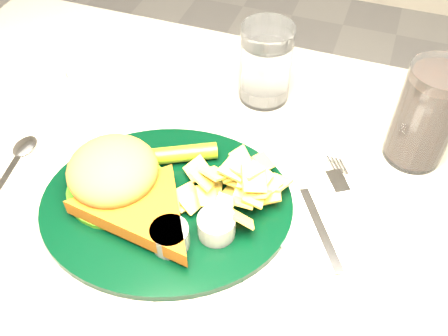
# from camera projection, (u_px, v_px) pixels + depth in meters

# --- Properties ---
(table) EXTENTS (1.20, 0.80, 0.75)m
(table) POSITION_uv_depth(u_px,v_px,m) (215.00, 314.00, 0.99)
(table) COLOR gray
(table) RESTS_ON ground
(dinner_plate) EXTENTS (0.42, 0.39, 0.08)m
(dinner_plate) POSITION_uv_depth(u_px,v_px,m) (165.00, 188.00, 0.67)
(dinner_plate) COLOR black
(dinner_plate) RESTS_ON table
(water_glass) EXTENTS (0.11, 0.11, 0.14)m
(water_glass) POSITION_uv_depth(u_px,v_px,m) (266.00, 64.00, 0.81)
(water_glass) COLOR silver
(water_glass) RESTS_ON table
(cola_glass) EXTENTS (0.09, 0.09, 0.16)m
(cola_glass) POSITION_uv_depth(u_px,v_px,m) (426.00, 116.00, 0.71)
(cola_glass) COLOR black
(cola_glass) RESTS_ON table
(fork_napkin) EXTENTS (0.21, 0.23, 0.01)m
(fork_napkin) POSITION_uv_depth(u_px,v_px,m) (322.00, 222.00, 0.68)
(fork_napkin) COLOR white
(fork_napkin) RESTS_ON table
(spoon) EXTENTS (0.07, 0.16, 0.01)m
(spoon) POSITION_uv_depth(u_px,v_px,m) (1.00, 183.00, 0.72)
(spoon) COLOR silver
(spoon) RESTS_ON table
(ramekin) EXTENTS (0.05, 0.05, 0.03)m
(ramekin) POSITION_uv_depth(u_px,v_px,m) (78.00, 69.00, 0.89)
(ramekin) COLOR white
(ramekin) RESTS_ON table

